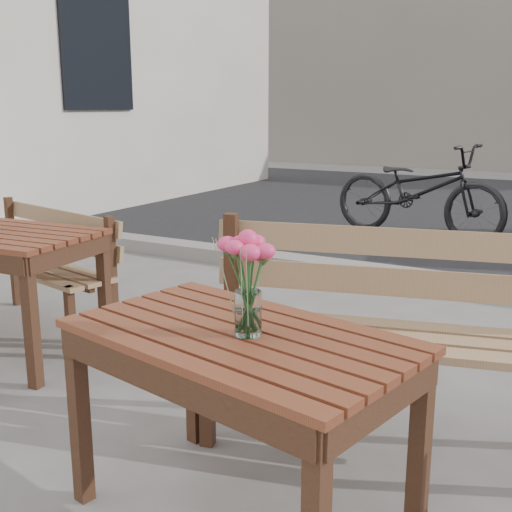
{
  "coord_description": "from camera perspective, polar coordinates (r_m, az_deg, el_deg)",
  "views": [
    {
      "loc": [
        0.71,
        -1.72,
        1.35
      ],
      "look_at": [
        -0.21,
        -0.06,
        0.9
      ],
      "focal_mm": 45.0,
      "sensor_mm": 36.0,
      "label": 1
    }
  ],
  "objects": [
    {
      "name": "main_vase",
      "position": [
        1.92,
        -0.73,
        -1.28
      ],
      "size": [
        0.18,
        0.18,
        0.33
      ],
      "color": "white",
      "rests_on": "main_table"
    },
    {
      "name": "second_bench",
      "position": [
        4.15,
        -18.06,
        0.26
      ],
      "size": [
        1.29,
        0.63,
        0.77
      ],
      "rotation": [
        0.0,
        0.0,
        -0.22
      ],
      "color": "#9F7952",
      "rests_on": "ground"
    },
    {
      "name": "bicycle",
      "position": [
        6.9,
        14.22,
        5.66
      ],
      "size": [
        1.96,
        0.98,
        0.99
      ],
      "primitive_type": "imported",
      "rotation": [
        0.0,
        0.0,
        1.39
      ],
      "color": "black",
      "rests_on": "ground"
    },
    {
      "name": "main_table",
      "position": [
        2.05,
        -1.48,
        -9.64
      ],
      "size": [
        1.19,
        0.84,
        0.67
      ],
      "rotation": [
        0.0,
        0.0,
        -0.21
      ],
      "color": "#602C19",
      "rests_on": "ground"
    },
    {
      "name": "main_bench",
      "position": [
        2.63,
        11.59,
        -4.58
      ],
      "size": [
        1.55,
        0.78,
        0.92
      ],
      "rotation": [
        0.0,
        0.0,
        0.24
      ],
      "color": "#9F7952",
      "rests_on": "ground"
    }
  ]
}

